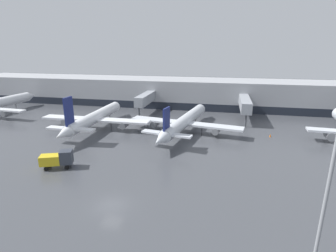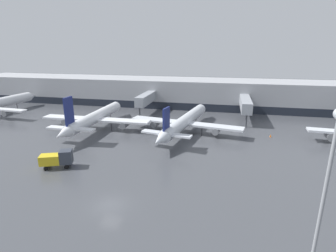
% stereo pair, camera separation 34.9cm
% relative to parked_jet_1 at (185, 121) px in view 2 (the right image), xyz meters
% --- Properties ---
extents(ground_plane, '(320.00, 320.00, 0.00)m').
position_rel_parked_jet_1_xyz_m(ground_plane, '(-4.49, -31.38, -2.73)').
color(ground_plane, '#424449').
extents(terminal_building, '(160.00, 31.49, 9.00)m').
position_rel_parked_jet_1_xyz_m(terminal_building, '(-4.44, 30.47, 1.77)').
color(terminal_building, '#9EA0A5').
rests_on(terminal_building, ground_plane).
extents(parked_jet_1, '(26.88, 32.72, 8.25)m').
position_rel_parked_jet_1_xyz_m(parked_jet_1, '(0.00, 0.00, 0.00)').
color(parked_jet_1, silver).
rests_on(parked_jet_1, ground_plane).
extents(parked_jet_2, '(27.04, 31.19, 9.77)m').
position_rel_parked_jet_1_xyz_m(parked_jet_2, '(-21.66, -2.12, 0.23)').
color(parked_jet_2, silver).
rests_on(parked_jet_2, ground_plane).
extents(service_truck_1, '(5.41, 3.62, 2.92)m').
position_rel_parked_jet_1_xyz_m(service_truck_1, '(-17.50, -23.09, -1.13)').
color(service_truck_1, gold).
rests_on(service_truck_1, ground_plane).
extents(traffic_cone_0, '(0.36, 0.36, 0.69)m').
position_rel_parked_jet_1_xyz_m(traffic_cone_0, '(19.21, 1.04, -2.38)').
color(traffic_cone_0, orange).
rests_on(traffic_cone_0, ground_plane).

